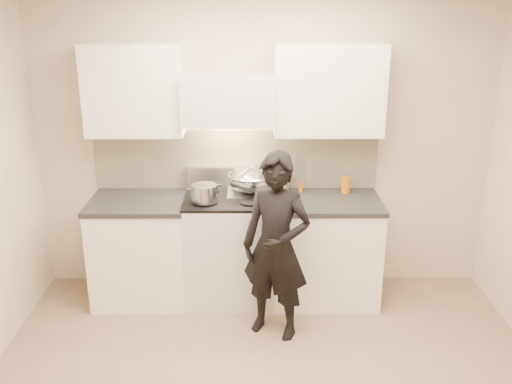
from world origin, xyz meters
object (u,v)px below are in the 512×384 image
person (276,247)px  stove (230,247)px  utensil_crock (282,180)px  wok (250,180)px  counter_right (325,249)px

person → stove: bearing=147.4°
stove → utensil_crock: (0.46, 0.20, 0.55)m
stove → utensil_crock: utensil_crock is taller
stove → person: (0.38, -0.58, 0.27)m
stove → wok: (0.18, 0.09, 0.59)m
counter_right → wok: bearing=172.0°
counter_right → wok: wok is taller
counter_right → person: (-0.45, -0.58, 0.28)m
stove → wok: size_ratio=2.07×
counter_right → person: bearing=-128.0°
stove → utensil_crock: bearing=23.6°
stove → counter_right: stove is taller
wok → utensil_crock: wok is taller
wok → stove: bearing=-152.7°
stove → wok: bearing=27.3°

